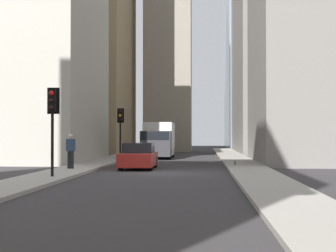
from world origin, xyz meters
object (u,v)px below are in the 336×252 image
at_px(sedan_red, 139,157).
at_px(traffic_light_midblock, 120,121).
at_px(delivery_truck, 158,140).
at_px(traffic_light_foreground, 52,111).
at_px(discarded_bottle, 235,163).
at_px(pedestrian, 71,150).

relative_size(sedan_red, traffic_light_midblock, 1.15).
distance_m(sedan_red, traffic_light_midblock, 12.06).
relative_size(delivery_truck, traffic_light_foreground, 1.75).
distance_m(traffic_light_midblock, discarded_bottle, 13.11).
bearing_deg(discarded_bottle, delivery_truck, 23.58).
height_order(delivery_truck, traffic_light_midblock, traffic_light_midblock).
height_order(sedan_red, pedestrian, pedestrian).
bearing_deg(sedan_red, traffic_light_foreground, 160.06).
xyz_separation_m(traffic_light_foreground, discarded_bottle, (9.04, -8.05, -2.60)).
bearing_deg(traffic_light_midblock, traffic_light_foreground, 179.98).
bearing_deg(discarded_bottle, traffic_light_foreground, 138.33).
relative_size(pedestrian, discarded_bottle, 6.56).
xyz_separation_m(traffic_light_foreground, pedestrian, (5.39, 0.52, -1.74)).
relative_size(traffic_light_midblock, discarded_bottle, 13.83).
height_order(traffic_light_foreground, pedestrian, traffic_light_foreground).
distance_m(sedan_red, pedestrian, 3.90).
distance_m(pedestrian, discarded_bottle, 9.36).
xyz_separation_m(sedan_red, pedestrian, (-2.13, 3.24, 0.44)).
height_order(sedan_red, traffic_light_foreground, traffic_light_foreground).
relative_size(sedan_red, pedestrian, 2.43).
bearing_deg(delivery_truck, traffic_light_foreground, 172.69).
height_order(delivery_truck, sedan_red, delivery_truck).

